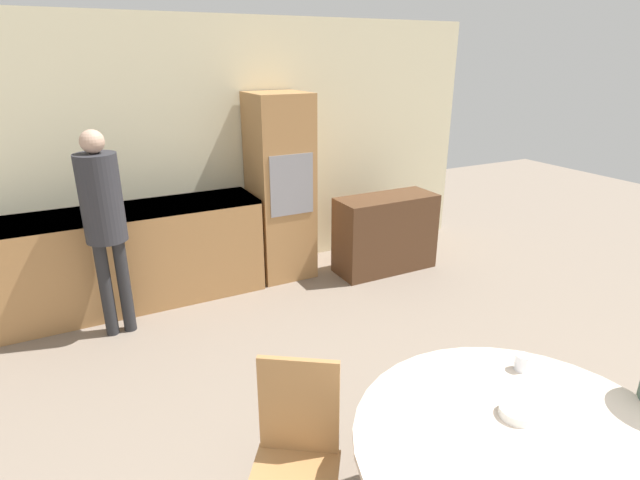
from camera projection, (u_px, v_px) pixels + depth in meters
The scene contains 8 objects.
wall_back at pixel (212, 153), 5.03m from camera, with size 6.16×0.05×2.60m.
kitchen_counter at pixel (126, 257), 4.61m from camera, with size 2.50×0.60×0.93m.
oven_unit at pixel (280, 188), 5.13m from camera, with size 0.57×0.59×1.90m.
sideboard at pixel (385, 233), 5.41m from camera, with size 1.09×0.45×0.83m.
chair_far_left at pixel (296, 449), 2.30m from camera, with size 0.56×0.56×0.96m.
person_standing at pixel (103, 212), 3.92m from camera, with size 0.32×0.32×1.72m.
cup at pixel (522, 362), 2.47m from camera, with size 0.07×0.07×0.08m.
bowl_centre at pixel (518, 412), 2.16m from camera, with size 0.16×0.16×0.04m.
Camera 1 is at (-1.35, 0.16, 2.24)m, focal length 28.00 mm.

